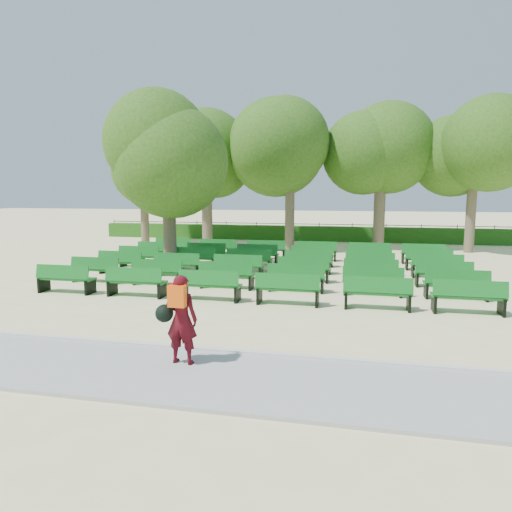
{
  "coord_description": "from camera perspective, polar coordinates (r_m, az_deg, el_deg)",
  "views": [
    {
      "loc": [
        3.25,
        -14.02,
        2.97
      ],
      "look_at": [
        0.38,
        -1.0,
        1.1
      ],
      "focal_mm": 32.0,
      "sensor_mm": 36.0,
      "label": 1
    }
  ],
  "objects": [
    {
      "name": "paving",
      "position": [
        7.94,
        -13.1,
        -13.97
      ],
      "size": [
        30.0,
        2.2,
        0.06
      ],
      "primitive_type": "cube",
      "color": "#A4A4A0",
      "rests_on": "ground"
    },
    {
      "name": "ground",
      "position": [
        14.7,
        -0.59,
        -3.68
      ],
      "size": [
        120.0,
        120.0,
        0.0
      ],
      "primitive_type": "plane",
      "color": "beige"
    },
    {
      "name": "tree_line",
      "position": [
        24.42,
        4.71,
        0.98
      ],
      "size": [
        21.8,
        6.8,
        7.04
      ],
      "primitive_type": null,
      "color": "#335D18",
      "rests_on": "ground"
    },
    {
      "name": "fence",
      "position": [
        28.76,
        5.89,
        2.02
      ],
      "size": [
        26.0,
        0.1,
        1.02
      ],
      "primitive_type": null,
      "color": "black",
      "rests_on": "ground"
    },
    {
      "name": "curb",
      "position": [
        8.92,
        -9.87,
        -11.26
      ],
      "size": [
        30.0,
        0.12,
        0.1
      ],
      "primitive_type": "cube",
      "color": "silver",
      "rests_on": "ground"
    },
    {
      "name": "bench_array",
      "position": [
        16.34,
        2.38,
        -2.18
      ],
      "size": [
        1.73,
        0.59,
        1.08
      ],
      "rotation": [
        0.0,
        0.0,
        -0.04
      ],
      "color": "#12691E",
      "rests_on": "ground"
    },
    {
      "name": "tree_among",
      "position": [
        17.73,
        -10.96,
        11.44
      ],
      "size": [
        4.12,
        4.12,
        5.97
      ],
      "color": "brown",
      "rests_on": "ground"
    },
    {
      "name": "hedge",
      "position": [
        28.32,
        5.81,
        2.84
      ],
      "size": [
        26.0,
        0.7,
        0.9
      ],
      "primitive_type": "cube",
      "color": "#235A17",
      "rests_on": "ground"
    },
    {
      "name": "person",
      "position": [
        7.9,
        -9.49,
        -7.65
      ],
      "size": [
        0.73,
        0.44,
        1.54
      ],
      "rotation": [
        0.0,
        0.0,
        3.1
      ],
      "color": "#470A11",
      "rests_on": "ground"
    }
  ]
}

